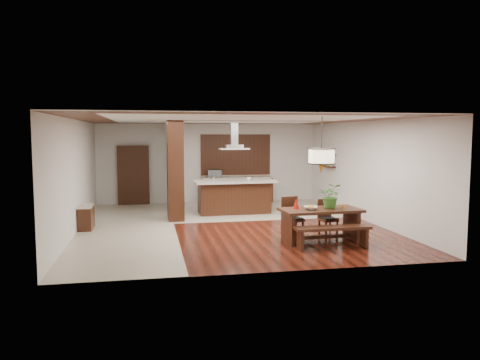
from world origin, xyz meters
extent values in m
plane|color=black|center=(0.00, 0.00, 0.00)|extent=(9.00, 9.00, 0.00)
cube|color=white|center=(0.00, 0.00, 2.90)|extent=(8.00, 9.00, 0.04)
cube|color=silver|center=(0.00, 4.50, 1.45)|extent=(8.00, 0.04, 2.90)
cube|color=silver|center=(0.00, -4.50, 1.45)|extent=(8.00, 0.04, 2.90)
cube|color=silver|center=(-4.00, 0.00, 1.45)|extent=(0.04, 9.00, 2.90)
cube|color=silver|center=(4.00, 0.00, 1.45)|extent=(0.04, 9.00, 2.90)
cube|color=beige|center=(-2.75, 0.00, 0.01)|extent=(2.50, 9.00, 0.01)
cube|color=beige|center=(1.25, 2.50, 0.01)|extent=(5.50, 4.00, 0.01)
cube|color=#371B0D|center=(0.00, 0.00, 2.88)|extent=(8.00, 9.00, 0.02)
cube|color=black|center=(-1.40, 1.20, 1.45)|extent=(0.45, 1.00, 2.90)
cube|color=silver|center=(-1.40, 3.30, 1.45)|extent=(0.18, 2.40, 2.90)
cube|color=black|center=(-3.81, 0.20, 0.32)|extent=(0.37, 0.88, 0.63)
cube|color=black|center=(-2.70, 4.40, 1.05)|extent=(1.10, 0.20, 2.10)
cube|color=black|center=(1.00, 4.20, 0.45)|extent=(2.60, 0.60, 0.90)
cube|color=beige|center=(1.00, 4.20, 0.92)|extent=(2.60, 0.62, 0.05)
cube|color=olive|center=(1.00, 4.46, 1.75)|extent=(2.60, 0.08, 1.50)
cube|color=black|center=(3.87, 2.60, 1.40)|extent=(0.26, 0.90, 0.04)
cube|color=black|center=(3.87, 2.60, 1.80)|extent=(0.26, 0.90, 0.04)
cube|color=black|center=(1.76, -2.33, 0.74)|extent=(1.90, 1.03, 0.06)
cube|color=black|center=(0.96, -2.37, 0.36)|extent=(0.12, 0.75, 0.71)
cube|color=black|center=(2.57, -2.28, 0.36)|extent=(0.12, 0.75, 0.71)
imported|color=#397727|center=(2.03, -2.28, 1.07)|extent=(0.67, 0.63, 0.59)
imported|color=beige|center=(1.49, -2.41, 0.81)|extent=(0.39, 0.39, 0.08)
cone|color=#AC160C|center=(1.20, -2.22, 0.89)|extent=(0.16, 0.16, 0.24)
cylinder|color=gold|center=(2.30, -2.38, 0.83)|extent=(0.08, 0.08, 0.11)
cube|color=black|center=(0.48, 1.89, 0.50)|extent=(2.25, 0.90, 1.00)
cube|color=beige|center=(0.48, 1.83, 1.03)|extent=(2.59, 1.19, 0.06)
imported|color=white|center=(0.92, 1.76, 1.11)|extent=(0.16, 0.16, 0.10)
imported|color=silver|center=(0.20, 4.17, 1.08)|extent=(0.56, 0.45, 0.27)
camera|label=1|loc=(-2.15, -12.55, 2.51)|focal=35.00mm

